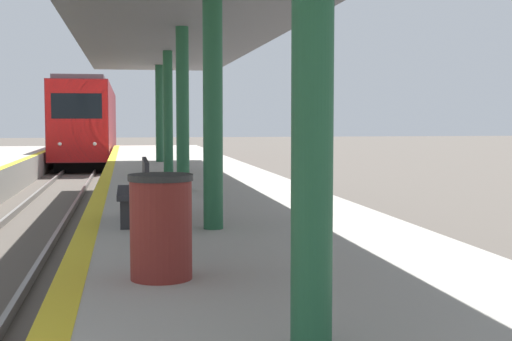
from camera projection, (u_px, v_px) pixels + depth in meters
The scene contains 4 objects.
train at pixel (90, 122), 43.87m from camera, with size 2.81×23.91×4.61m.
station_canopy at pixel (182, 26), 14.77m from camera, with size 4.70×26.45×3.63m.
trash_bin at pixel (161, 226), 6.70m from camera, with size 0.61×0.61×0.99m.
bench at pixel (137, 189), 10.40m from camera, with size 0.44×1.63×0.92m.
Camera 1 is at (2.19, -1.97, 2.51)m, focal length 50.00 mm.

